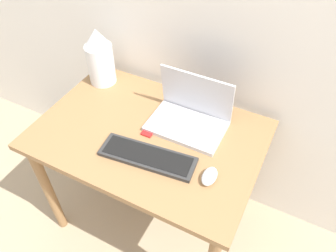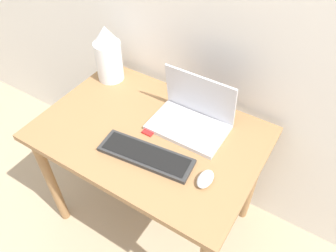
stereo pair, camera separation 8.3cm
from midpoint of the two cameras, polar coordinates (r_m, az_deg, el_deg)
The scene contains 6 objects.
desk at distance 1.58m, azimuth -1.59°, elevation -3.70°, with size 1.03×0.70×0.74m.
laptop at distance 1.50m, azimuth 5.82°, elevation 1.72°, with size 0.35×0.23×0.25m.
keyboard at distance 1.39m, azimuth -2.16°, elevation -5.13°, with size 0.42×0.17×0.02m.
mouse at distance 1.32m, azimuth 8.33°, elevation -9.17°, with size 0.06×0.10×0.03m.
vase at distance 1.74m, azimuth -9.03°, elevation 12.24°, with size 0.14×0.14×0.30m.
mp3_player at distance 1.49m, azimuth -1.79°, elevation -0.89°, with size 0.05×0.05×0.01m.
Camera 2 is at (0.62, -0.49, 1.82)m, focal length 35.00 mm.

